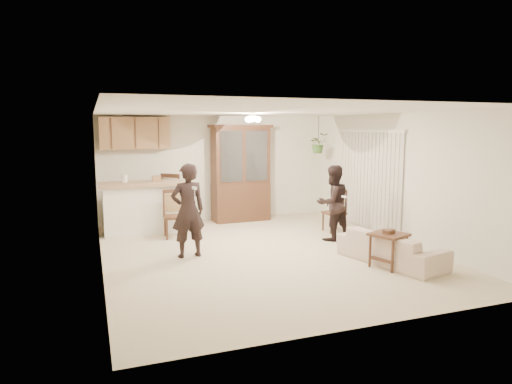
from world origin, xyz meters
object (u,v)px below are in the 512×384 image
object	(u,v)px
chair_bar	(175,224)
chair_hutch_right	(334,220)
adult	(188,205)
china_hutch	(241,174)
side_table	(388,250)
child	(333,206)
sofa	(392,242)
chair_hutch_left	(166,212)

from	to	relation	value
chair_bar	chair_hutch_right	bearing A→B (deg)	-8.52
adult	chair_hutch_right	size ratio (longest dim) A/B	1.95
chair_bar	chair_hutch_right	size ratio (longest dim) A/B	1.04
china_hutch	side_table	bearing A→B (deg)	-78.67
side_table	chair_bar	xyz separation A→B (m)	(-2.85, 3.18, -0.02)
child	sofa	bearing A→B (deg)	84.11
side_table	chair_bar	distance (m)	4.27
chair_hutch_left	chair_bar	bearing A→B (deg)	-48.50
chair_hutch_right	chair_bar	bearing A→B (deg)	-12.50
sofa	child	xyz separation A→B (m)	(-0.12, 1.74, 0.31)
china_hutch	chair_hutch_right	xyz separation A→B (m)	(1.50, -1.84, -0.87)
chair_bar	sofa	bearing A→B (deg)	-42.41
sofa	side_table	distance (m)	0.26
adult	chair_hutch_left	distance (m)	2.67
china_hutch	chair_hutch_right	distance (m)	2.53
sofa	child	bearing A→B (deg)	-9.41
china_hutch	chair_hutch_left	distance (m)	1.98
china_hutch	sofa	bearing A→B (deg)	-75.80
side_table	chair_bar	bearing A→B (deg)	131.79
sofa	chair_bar	distance (m)	4.28
china_hutch	chair_bar	xyz separation A→B (m)	(-1.81, -1.20, -0.86)
child	chair_hutch_right	bearing A→B (deg)	-132.34
sofa	chair_hutch_left	bearing A→B (deg)	22.83
china_hutch	chair_hutch_left	world-z (taller)	china_hutch
adult	chair_bar	bearing A→B (deg)	-96.52
sofa	adult	xyz separation A→B (m)	(-3.05, 1.52, 0.53)
chair_bar	chair_hutch_left	world-z (taller)	chair_hutch_left
sofa	side_table	size ratio (longest dim) A/B	2.85
china_hutch	chair_hutch_left	bearing A→B (deg)	-179.47
adult	child	world-z (taller)	adult
side_table	chair_bar	world-z (taller)	chair_bar
chair_bar	adult	bearing A→B (deg)	-88.34
child	chair_bar	distance (m)	3.20
sofa	adult	bearing A→B (deg)	49.99
china_hutch	chair_bar	distance (m)	2.33
sofa	chair_bar	world-z (taller)	chair_bar
sofa	china_hutch	distance (m)	4.45
child	china_hutch	distance (m)	2.75
side_table	chair_hutch_right	world-z (taller)	chair_hutch_right
child	china_hutch	world-z (taller)	china_hutch
child	chair_bar	size ratio (longest dim) A/B	1.41
adult	chair_hutch_left	xyz separation A→B (m)	(0.02, 2.61, -0.57)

